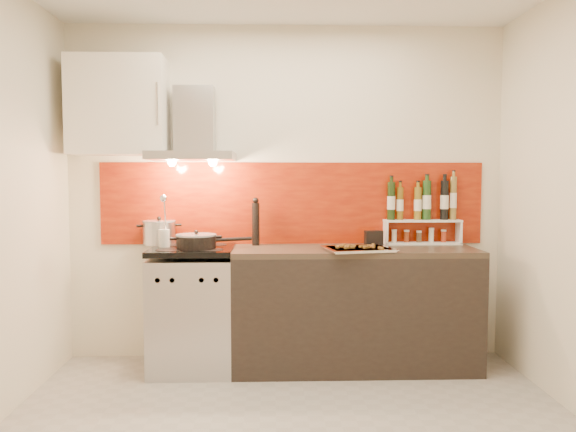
{
  "coord_description": "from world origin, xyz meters",
  "views": [
    {
      "loc": [
        -0.12,
        -3.02,
        1.43
      ],
      "look_at": [
        0.0,
        0.95,
        1.15
      ],
      "focal_mm": 35.0,
      "sensor_mm": 36.0,
      "label": 1
    }
  ],
  "objects_px": {
    "range_stove": "(193,310)",
    "stock_pot": "(159,232)",
    "counter": "(354,308)",
    "baking_tray": "(358,249)",
    "pepper_mill": "(256,222)",
    "saute_pan": "(197,241)"
  },
  "relations": [
    {
      "from": "range_stove",
      "to": "pepper_mill",
      "type": "relative_size",
      "value": 2.46
    },
    {
      "from": "stock_pot",
      "to": "saute_pan",
      "type": "distance_m",
      "value": 0.41
    },
    {
      "from": "range_stove",
      "to": "saute_pan",
      "type": "xyz_separation_m",
      "value": [
        0.04,
        -0.06,
        0.52
      ]
    },
    {
      "from": "pepper_mill",
      "to": "saute_pan",
      "type": "bearing_deg",
      "value": -148.66
    },
    {
      "from": "saute_pan",
      "to": "baking_tray",
      "type": "height_order",
      "value": "saute_pan"
    },
    {
      "from": "counter",
      "to": "saute_pan",
      "type": "height_order",
      "value": "saute_pan"
    },
    {
      "from": "pepper_mill",
      "to": "range_stove",
      "type": "bearing_deg",
      "value": -156.75
    },
    {
      "from": "range_stove",
      "to": "saute_pan",
      "type": "relative_size",
      "value": 1.67
    },
    {
      "from": "counter",
      "to": "baking_tray",
      "type": "distance_m",
      "value": 0.49
    },
    {
      "from": "range_stove",
      "to": "pepper_mill",
      "type": "height_order",
      "value": "pepper_mill"
    },
    {
      "from": "range_stove",
      "to": "counter",
      "type": "xyz_separation_m",
      "value": [
        1.2,
        0.0,
        0.01
      ]
    },
    {
      "from": "saute_pan",
      "to": "pepper_mill",
      "type": "xyz_separation_m",
      "value": [
        0.42,
        0.25,
        0.12
      ]
    },
    {
      "from": "pepper_mill",
      "to": "baking_tray",
      "type": "distance_m",
      "value": 0.83
    },
    {
      "from": "range_stove",
      "to": "baking_tray",
      "type": "height_order",
      "value": "baking_tray"
    },
    {
      "from": "counter",
      "to": "pepper_mill",
      "type": "height_order",
      "value": "pepper_mill"
    },
    {
      "from": "range_stove",
      "to": "pepper_mill",
      "type": "bearing_deg",
      "value": 23.25
    },
    {
      "from": "baking_tray",
      "to": "saute_pan",
      "type": "bearing_deg",
      "value": 175.31
    },
    {
      "from": "range_stove",
      "to": "saute_pan",
      "type": "distance_m",
      "value": 0.53
    },
    {
      "from": "pepper_mill",
      "to": "baking_tray",
      "type": "bearing_deg",
      "value": -25.29
    },
    {
      "from": "saute_pan",
      "to": "baking_tray",
      "type": "relative_size",
      "value": 1.03
    },
    {
      "from": "range_stove",
      "to": "stock_pot",
      "type": "relative_size",
      "value": 3.62
    },
    {
      "from": "baking_tray",
      "to": "counter",
      "type": "bearing_deg",
      "value": 90.06
    }
  ]
}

